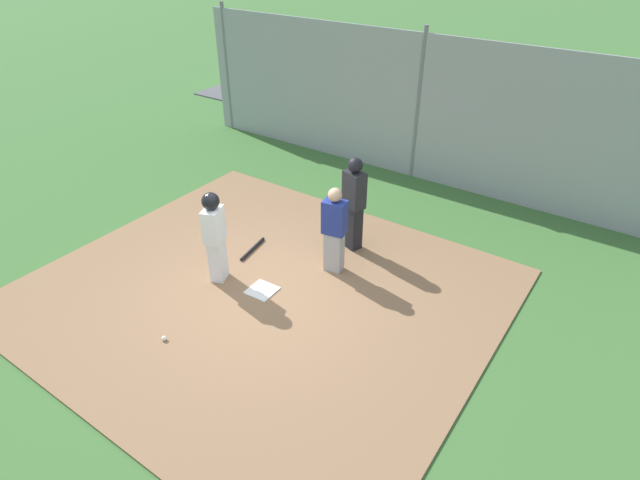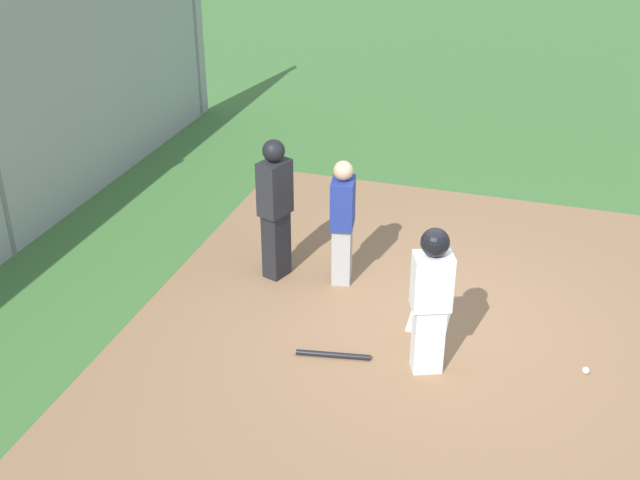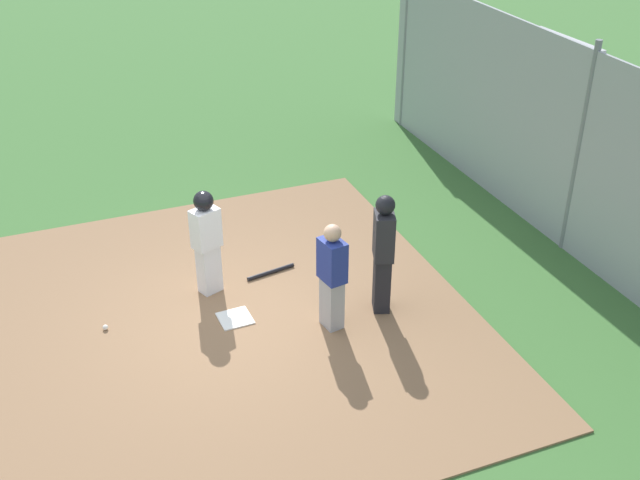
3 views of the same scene
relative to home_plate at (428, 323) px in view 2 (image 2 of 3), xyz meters
The scene contains 8 objects.
ground_plane 0.04m from the home_plate, ahead, with size 140.00×140.00×0.00m, color #3D6B33.
dirt_infield 0.03m from the home_plate, ahead, with size 7.20×6.40×0.03m, color #896647.
home_plate is the anchor object (origin of this frame).
catcher 1.56m from the home_plate, 117.68° to the right, with size 0.42×0.32×1.56m.
umpire 2.24m from the home_plate, 104.27° to the right, with size 0.44×0.37×1.77m.
runner 1.22m from the home_plate, ahead, with size 0.38×0.45×1.61m.
baseball_bat 1.24m from the home_plate, 41.96° to the right, with size 0.06×0.06×0.78m, color black.
baseball 1.75m from the home_plate, 76.47° to the left, with size 0.07×0.07×0.07m, color white.
Camera 2 is at (7.51, 1.11, 5.09)m, focal length 45.24 mm.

